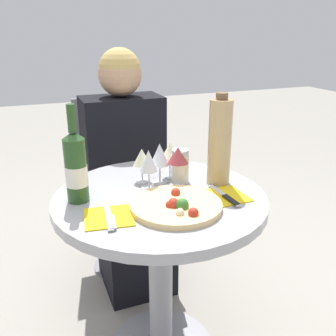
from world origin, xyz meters
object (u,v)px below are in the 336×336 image
chair_behind_diner (122,189)px  seated_diner (128,182)px  dining_table (160,239)px  wine_bottle (76,167)px  pizza_large (176,205)px  tall_carafe (220,142)px

chair_behind_diner → seated_diner: (-0.00, -0.15, 0.10)m
dining_table → seated_diner: seated_diner is taller
chair_behind_diner → wine_bottle: wine_bottle is taller
dining_table → pizza_large: (0.01, -0.13, 0.20)m
wine_bottle → tall_carafe: 0.53m
pizza_large → tall_carafe: size_ratio=0.88×
chair_behind_diner → dining_table: bearing=87.0°
dining_table → wine_bottle: (-0.28, 0.06, 0.31)m
seated_diner → pizza_large: size_ratio=3.95×
seated_diner → pizza_large: bearing=87.8°
pizza_large → wine_bottle: (-0.29, 0.18, 0.11)m
wine_bottle → chair_behind_diner: bearing=64.5°
tall_carafe → seated_diner: bearing=110.9°
chair_behind_diner → wine_bottle: 0.83m
tall_carafe → dining_table: bearing=-175.0°
seated_diner → wine_bottle: 0.67m
dining_table → chair_behind_diner: 0.72m
tall_carafe → pizza_large: bearing=-147.9°
dining_table → pizza_large: 0.23m
seated_diner → chair_behind_diner: bearing=-90.0°
dining_table → tall_carafe: tall_carafe is taller
chair_behind_diner → pizza_large: chair_behind_diner is taller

